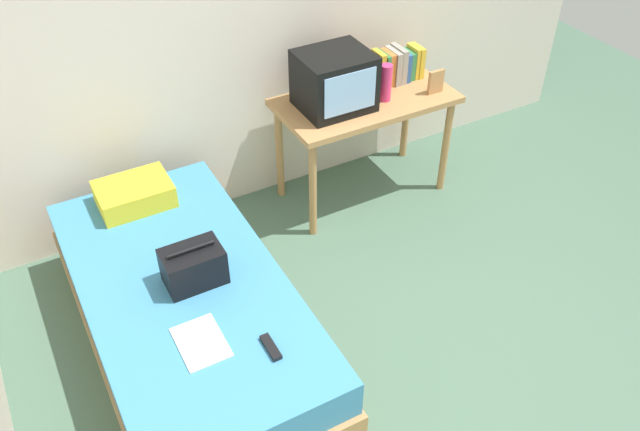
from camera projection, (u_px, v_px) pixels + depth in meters
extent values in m
plane|color=#4C6B56|center=(427.00, 383.00, 3.47)|extent=(8.00, 8.00, 0.00)
cube|color=beige|center=(254.00, 11.00, 4.00)|extent=(5.20, 0.10, 2.60)
cube|color=#B27F4C|center=(191.00, 329.00, 3.58)|extent=(1.00, 2.00, 0.27)
cube|color=teal|center=(185.00, 298.00, 3.42)|extent=(0.97, 1.94, 0.22)
cube|color=#B27F4C|center=(366.00, 101.00, 4.30)|extent=(1.16, 0.60, 0.04)
cylinder|color=#B27F4C|center=(313.00, 190.00, 4.18)|extent=(0.05, 0.05, 0.71)
cylinder|color=#B27F4C|center=(446.00, 146.00, 4.57)|extent=(0.05, 0.05, 0.71)
cylinder|color=#B27F4C|center=(280.00, 152.00, 4.51)|extent=(0.05, 0.05, 0.71)
cylinder|color=#B27F4C|center=(406.00, 114.00, 4.89)|extent=(0.05, 0.05, 0.71)
cube|color=black|center=(334.00, 81.00, 4.09)|extent=(0.44, 0.38, 0.36)
cube|color=#8CB2E0|center=(350.00, 93.00, 3.95)|extent=(0.35, 0.01, 0.26)
cylinder|color=#E53372|center=(386.00, 83.00, 4.19)|extent=(0.08, 0.08, 0.24)
cube|color=gold|center=(378.00, 69.00, 4.34)|extent=(0.04, 0.13, 0.24)
cube|color=#337F47|center=(383.00, 69.00, 4.36)|extent=(0.03, 0.15, 0.22)
cube|color=#CC7233|center=(387.00, 68.00, 4.37)|extent=(0.04, 0.14, 0.23)
cube|color=gray|center=(393.00, 66.00, 4.38)|extent=(0.04, 0.17, 0.23)
cube|color=gray|center=(398.00, 64.00, 4.40)|extent=(0.04, 0.17, 0.24)
cube|color=#2D5699|center=(403.00, 65.00, 4.42)|extent=(0.04, 0.16, 0.20)
cube|color=#337F47|center=(408.00, 64.00, 4.44)|extent=(0.04, 0.13, 0.19)
cube|color=gold|center=(413.00, 62.00, 4.45)|extent=(0.03, 0.13, 0.22)
cube|color=gold|center=(417.00, 61.00, 4.46)|extent=(0.04, 0.14, 0.21)
cube|color=#B27F4C|center=(436.00, 82.00, 4.29)|extent=(0.11, 0.02, 0.16)
cube|color=yellow|center=(134.00, 194.00, 3.82)|extent=(0.42, 0.30, 0.14)
cube|color=black|center=(193.00, 266.00, 3.31)|extent=(0.30, 0.20, 0.20)
cylinder|color=black|center=(191.00, 249.00, 3.23)|extent=(0.24, 0.02, 0.02)
cube|color=white|center=(201.00, 342.00, 3.05)|extent=(0.21, 0.29, 0.01)
cube|color=black|center=(271.00, 347.00, 3.02)|extent=(0.04, 0.16, 0.02)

